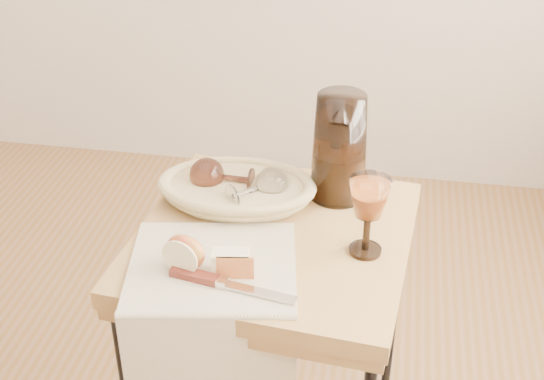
% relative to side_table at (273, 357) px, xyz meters
% --- Properties ---
extents(side_table, '(0.63, 0.63, 0.73)m').
position_rel_side_table_xyz_m(side_table, '(0.00, 0.00, 0.00)').
color(side_table, brown).
rests_on(side_table, floor).
extents(tea_towel, '(0.38, 0.35, 0.01)m').
position_rel_side_table_xyz_m(tea_towel, '(-0.10, -0.14, 0.37)').
color(tea_towel, beige).
rests_on(tea_towel, side_table).
extents(bread_basket, '(0.33, 0.24, 0.05)m').
position_rel_side_table_xyz_m(bread_basket, '(-0.11, 0.11, 0.39)').
color(bread_basket, '#9B8755').
rests_on(bread_basket, side_table).
extents(goblet_lying_a, '(0.14, 0.09, 0.08)m').
position_rel_side_table_xyz_m(goblet_lying_a, '(-0.13, 0.12, 0.42)').
color(goblet_lying_a, brown).
rests_on(goblet_lying_a, bread_basket).
extents(goblet_lying_b, '(0.14, 0.14, 0.08)m').
position_rel_side_table_xyz_m(goblet_lying_b, '(-0.06, 0.09, 0.42)').
color(goblet_lying_b, white).
rests_on(goblet_lying_b, bread_basket).
extents(pitcher, '(0.19, 0.26, 0.29)m').
position_rel_side_table_xyz_m(pitcher, '(0.12, 0.18, 0.49)').
color(pitcher, black).
rests_on(pitcher, side_table).
extents(wine_goblet, '(0.09, 0.09, 0.18)m').
position_rel_side_table_xyz_m(wine_goblet, '(0.20, -0.04, 0.45)').
color(wine_goblet, white).
rests_on(wine_goblet, side_table).
extents(apple_half, '(0.09, 0.06, 0.08)m').
position_rel_side_table_xyz_m(apple_half, '(-0.15, -0.16, 0.41)').
color(apple_half, red).
rests_on(apple_half, tea_towel).
extents(apple_wedge, '(0.08, 0.05, 0.05)m').
position_rel_side_table_xyz_m(apple_wedge, '(-0.06, -0.16, 0.40)').
color(apple_wedge, '#F8E6B3').
rests_on(apple_wedge, tea_towel).
extents(table_knife, '(0.25, 0.07, 0.02)m').
position_rel_side_table_xyz_m(table_knife, '(-0.06, -0.20, 0.38)').
color(table_knife, silver).
rests_on(table_knife, tea_towel).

